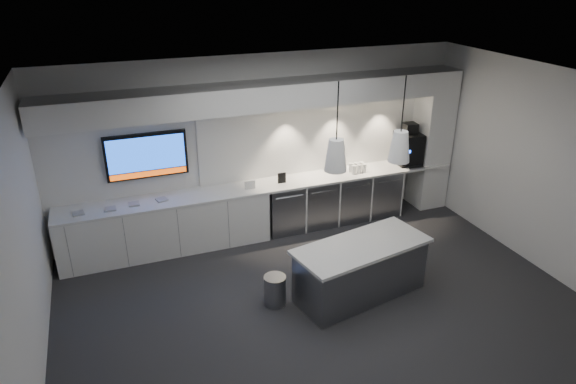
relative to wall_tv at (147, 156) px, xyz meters
name	(u,v)px	position (x,y,z in m)	size (l,w,h in m)	color
floor	(321,301)	(1.90, -2.45, -1.56)	(7.00, 7.00, 0.00)	#2B2B2D
ceiling	(327,86)	(1.90, -2.45, 1.44)	(7.00, 7.00, 0.00)	black
wall_back	(262,144)	(1.90, 0.05, -0.06)	(7.00, 7.00, 0.00)	white
wall_front	(445,322)	(1.90, -4.95, -0.06)	(7.00, 7.00, 0.00)	white
wall_left	(19,255)	(-1.60, -2.45, -0.06)	(7.00, 7.00, 0.00)	white
wall_right	(538,168)	(5.40, -2.45, -0.06)	(7.00, 7.00, 0.00)	white
back_counter	(269,185)	(1.90, -0.27, -0.68)	(6.80, 0.65, 0.04)	white
left_base_cabinets	(166,226)	(0.15, -0.27, -1.13)	(3.30, 0.63, 0.86)	white
fridge_unit_a	(283,207)	(2.15, -0.27, -1.13)	(0.60, 0.61, 0.85)	gray
fridge_unit_b	(316,202)	(2.78, -0.27, -1.13)	(0.60, 0.61, 0.85)	gray
fridge_unit_c	(348,196)	(3.41, -0.27, -1.13)	(0.60, 0.61, 0.85)	gray
fridge_unit_d	(379,191)	(4.04, -0.27, -1.13)	(0.60, 0.61, 0.85)	gray
backsplash	(328,134)	(3.10, 0.03, -0.01)	(4.60, 0.03, 1.30)	white
soffit	(267,95)	(1.90, -0.25, 0.84)	(6.90, 0.60, 0.40)	white
column	(432,139)	(5.10, -0.25, -0.26)	(0.55, 0.55, 2.60)	white
wall_tv	(147,156)	(0.00, 0.00, 0.00)	(1.25, 0.07, 0.72)	black
island	(360,269)	(2.48, -2.47, -1.15)	(2.01, 1.16, 0.80)	gray
bin	(275,290)	(1.30, -2.26, -1.35)	(0.30, 0.30, 0.43)	gray
coffee_machine	(408,147)	(4.61, -0.25, -0.35)	(0.46, 0.62, 0.76)	black
sign_black	(282,178)	(2.12, -0.30, -0.57)	(0.14, 0.02, 0.18)	black
sign_white	(250,185)	(1.55, -0.35, -0.59)	(0.18, 0.02, 0.14)	white
cup_cluster	(358,168)	(3.54, -0.32, -0.58)	(0.29, 0.18, 0.16)	white
tray_a	(78,213)	(-1.10, -0.34, -0.65)	(0.16, 0.16, 0.03)	#ABABAB
tray_b	(111,209)	(-0.64, -0.35, -0.65)	(0.16, 0.16, 0.03)	#ABABAB
tray_c	(134,204)	(-0.29, -0.30, -0.65)	(0.16, 0.16, 0.03)	#ABABAB
tray_d	(162,200)	(0.13, -0.28, -0.65)	(0.16, 0.16, 0.03)	#ABABAB
pendant_left	(336,155)	(2.03, -2.47, 0.59)	(0.28, 0.28, 1.10)	white
pendant_right	(400,146)	(2.93, -2.47, 0.59)	(0.28, 0.28, 1.10)	white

